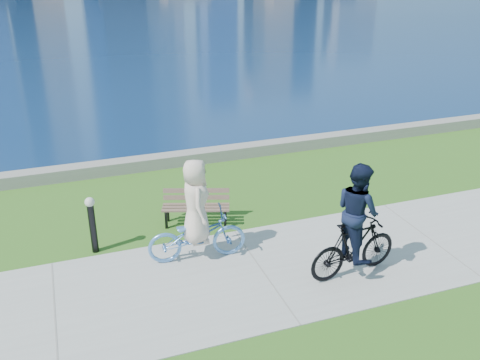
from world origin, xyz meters
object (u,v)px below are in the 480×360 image
object	(u,v)px
park_bench	(196,204)
cyclist_woman	(196,223)
bollard_lamp	(92,221)
cyclist_man	(356,230)

from	to	relation	value
park_bench	cyclist_woman	xyz separation A→B (m)	(-0.40, -1.53, 0.35)
park_bench	bollard_lamp	size ratio (longest dim) A/B	1.28
cyclist_woman	cyclist_man	distance (m)	3.18
cyclist_woman	cyclist_man	bearing A→B (deg)	-114.41
bollard_lamp	park_bench	bearing A→B (deg)	12.17
park_bench	cyclist_man	distance (m)	3.94
park_bench	bollard_lamp	distance (m)	2.46
cyclist_man	bollard_lamp	bearing A→B (deg)	54.69
bollard_lamp	cyclist_man	distance (m)	5.42
cyclist_man	park_bench	bearing A→B (deg)	30.45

